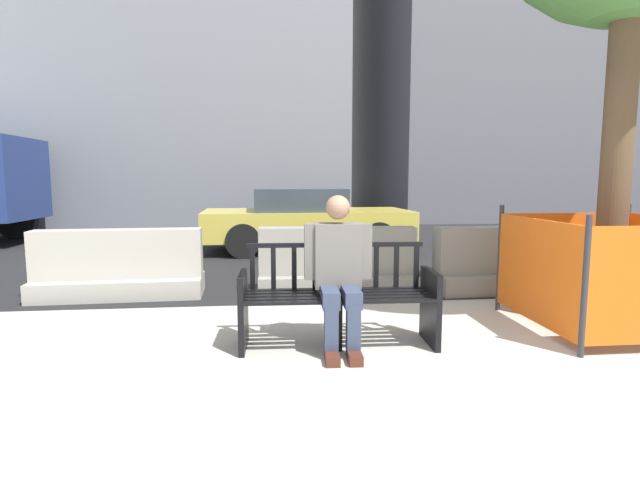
% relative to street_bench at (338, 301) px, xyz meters
% --- Properties ---
extents(ground_plane, '(200.00, 200.00, 0.00)m').
position_rel_street_bench_xyz_m(ground_plane, '(0.69, -1.24, -0.40)').
color(ground_plane, '#B7B2A8').
extents(street_asphalt, '(120.00, 12.00, 0.01)m').
position_rel_street_bench_xyz_m(street_asphalt, '(0.69, 7.46, -0.39)').
color(street_asphalt, black).
rests_on(street_asphalt, ground).
extents(street_bench, '(1.71, 0.58, 0.88)m').
position_rel_street_bench_xyz_m(street_bench, '(0.00, 0.00, 0.00)').
color(street_bench, black).
rests_on(street_bench, ground).
extents(seated_person, '(0.58, 0.73, 1.31)m').
position_rel_street_bench_xyz_m(seated_person, '(-0.00, -0.06, 0.29)').
color(seated_person, '#66605B').
rests_on(seated_person, ground).
extents(jersey_barrier_centre, '(2.03, 0.77, 0.84)m').
position_rel_street_bench_xyz_m(jersey_barrier_centre, '(0.28, 2.06, -0.06)').
color(jersey_barrier_centre, gray).
rests_on(jersey_barrier_centre, ground).
extents(jersey_barrier_left, '(2.03, 0.77, 0.84)m').
position_rel_street_bench_xyz_m(jersey_barrier_left, '(-2.43, 2.06, -0.06)').
color(jersey_barrier_left, '#ADA89E').
rests_on(jersey_barrier_left, ground).
extents(jersey_barrier_right, '(2.03, 0.77, 0.84)m').
position_rel_street_bench_xyz_m(jersey_barrier_right, '(2.53, 1.90, -0.06)').
color(jersey_barrier_right, gray).
rests_on(jersey_barrier_right, ground).
extents(construction_fence, '(1.54, 1.54, 1.17)m').
position_rel_street_bench_xyz_m(construction_fence, '(2.69, 0.23, 0.19)').
color(construction_fence, '#2D2D33').
rests_on(construction_fence, ground).
extents(car_taxi_near, '(4.18, 2.08, 1.26)m').
position_rel_street_bench_xyz_m(car_taxi_near, '(0.15, 5.87, 0.24)').
color(car_taxi_near, '#DBC64C').
rests_on(car_taxi_near, ground).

